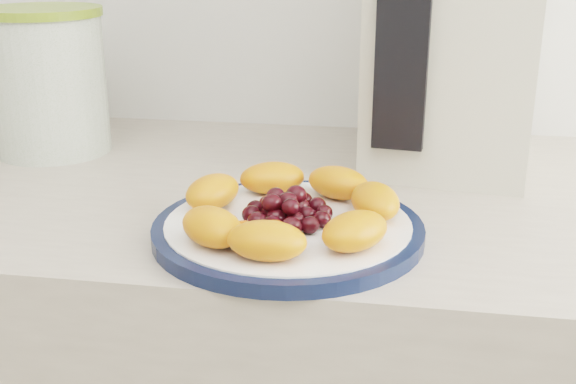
# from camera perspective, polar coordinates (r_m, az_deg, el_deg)

# --- Properties ---
(plate_rim) EXTENTS (0.28, 0.28, 0.01)m
(plate_rim) POSITION_cam_1_polar(r_m,az_deg,el_deg) (0.76, 0.00, -3.03)
(plate_rim) COLOR #101B39
(plate_rim) RESTS_ON counter
(plate_face) EXTENTS (0.26, 0.26, 0.02)m
(plate_face) POSITION_cam_1_polar(r_m,az_deg,el_deg) (0.76, 0.00, -2.96)
(plate_face) COLOR white
(plate_face) RESTS_ON counter
(canister) EXTENTS (0.20, 0.20, 0.19)m
(canister) POSITION_cam_1_polar(r_m,az_deg,el_deg) (1.09, -18.40, 7.99)
(canister) COLOR #37571D
(canister) RESTS_ON counter
(canister_lid) EXTENTS (0.21, 0.21, 0.01)m
(canister_lid) POSITION_cam_1_polar(r_m,az_deg,el_deg) (1.08, -18.99, 13.34)
(canister_lid) COLOR olive
(canister_lid) RESTS_ON canister
(appliance_body) EXTENTS (0.24, 0.31, 0.36)m
(appliance_body) POSITION_cam_1_polar(r_m,az_deg,el_deg) (1.02, 13.25, 12.46)
(appliance_body) COLOR beige
(appliance_body) RESTS_ON counter
(appliance_panel) EXTENTS (0.06, 0.03, 0.27)m
(appliance_panel) POSITION_cam_1_polar(r_m,az_deg,el_deg) (0.88, 9.07, 11.96)
(appliance_panel) COLOR black
(appliance_panel) RESTS_ON appliance_body
(fruit_plate) EXTENTS (0.25, 0.24, 0.04)m
(fruit_plate) POSITION_cam_1_polar(r_m,az_deg,el_deg) (0.75, -0.02, -1.24)
(fruit_plate) COLOR orange
(fruit_plate) RESTS_ON plate_face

